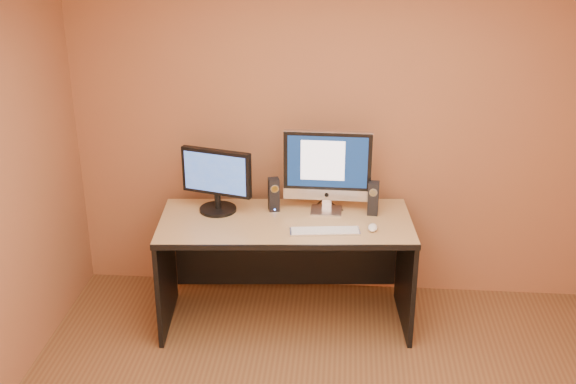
% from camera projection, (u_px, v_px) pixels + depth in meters
% --- Properties ---
extents(walls, '(4.00, 4.00, 2.60)m').
position_uv_depth(walls, '(333.00, 257.00, 3.47)').
color(walls, brown).
rests_on(walls, ground).
extents(desk, '(1.81, 0.91, 0.81)m').
position_uv_depth(desk, '(286.00, 272.00, 5.16)').
color(desk, tan).
rests_on(desk, ground).
extents(imac, '(0.63, 0.24, 0.60)m').
position_uv_depth(imac, '(327.00, 172.00, 5.04)').
color(imac, '#B7B7BB').
rests_on(imac, desk).
extents(second_monitor, '(0.58, 0.39, 0.46)m').
position_uv_depth(second_monitor, '(217.00, 181.00, 5.08)').
color(second_monitor, black).
rests_on(second_monitor, desk).
extents(speaker_left, '(0.09, 0.10, 0.24)m').
position_uv_depth(speaker_left, '(274.00, 194.00, 5.13)').
color(speaker_left, black).
rests_on(speaker_left, desk).
extents(speaker_right, '(0.08, 0.09, 0.24)m').
position_uv_depth(speaker_right, '(373.00, 198.00, 5.07)').
color(speaker_right, black).
rests_on(speaker_right, desk).
extents(keyboard, '(0.48, 0.18, 0.02)m').
position_uv_depth(keyboard, '(325.00, 231.00, 4.83)').
color(keyboard, silver).
rests_on(keyboard, desk).
extents(mouse, '(0.07, 0.12, 0.04)m').
position_uv_depth(mouse, '(373.00, 227.00, 4.86)').
color(mouse, white).
rests_on(mouse, desk).
extents(cable_a, '(0.14, 0.20, 0.01)m').
position_uv_depth(cable_a, '(334.00, 204.00, 5.26)').
color(cable_a, black).
rests_on(cable_a, desk).
extents(cable_b, '(0.08, 0.19, 0.01)m').
position_uv_depth(cable_b, '(318.00, 204.00, 5.27)').
color(cable_b, black).
rests_on(cable_b, desk).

